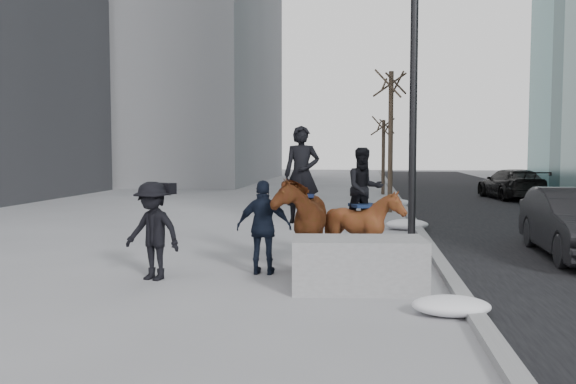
# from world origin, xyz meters

# --- Properties ---
(ground) EXTENTS (120.00, 120.00, 0.00)m
(ground) POSITION_xyz_m (0.00, 0.00, 0.00)
(ground) COLOR gray
(ground) RESTS_ON ground
(road) EXTENTS (8.00, 90.00, 0.01)m
(road) POSITION_xyz_m (7.00, 10.00, 0.01)
(road) COLOR black
(road) RESTS_ON ground
(curb) EXTENTS (0.25, 90.00, 0.12)m
(curb) POSITION_xyz_m (3.00, 10.00, 0.06)
(curb) COLOR gray
(curb) RESTS_ON ground
(planter) EXTENTS (2.27, 1.30, 0.87)m
(planter) POSITION_xyz_m (1.39, -0.50, 0.43)
(planter) COLOR gray
(planter) RESTS_ON ground
(car_far) EXTENTS (2.58, 5.09, 1.41)m
(car_far) POSITION_xyz_m (8.27, 19.02, 0.71)
(car_far) COLOR black
(car_far) RESTS_ON ground
(tree_near) EXTENTS (1.20, 1.20, 5.76)m
(tree_near) POSITION_xyz_m (2.40, 12.33, 2.88)
(tree_near) COLOR #35271F
(tree_near) RESTS_ON ground
(tree_far) EXTENTS (1.20, 1.20, 4.27)m
(tree_far) POSITION_xyz_m (2.40, 21.35, 2.14)
(tree_far) COLOR #352A1F
(tree_far) RESTS_ON ground
(mounted_left) EXTENTS (1.07, 2.20, 2.79)m
(mounted_left) POSITION_xyz_m (0.26, 1.19, 1.04)
(mounted_left) COLOR #503010
(mounted_left) RESTS_ON ground
(mounted_right) EXTENTS (1.66, 1.75, 2.36)m
(mounted_right) POSITION_xyz_m (1.47, 1.49, 0.95)
(mounted_right) COLOR #4E2E0F
(mounted_right) RESTS_ON ground
(feeder) EXTENTS (1.04, 0.86, 1.75)m
(feeder) POSITION_xyz_m (-0.37, 0.59, 0.88)
(feeder) COLOR black
(feeder) RESTS_ON ground
(camera_crew) EXTENTS (1.28, 0.98, 1.75)m
(camera_crew) POSITION_xyz_m (-2.26, -0.14, 0.89)
(camera_crew) COLOR black
(camera_crew) RESTS_ON ground
(lamppost) EXTENTS (0.25, 1.09, 9.09)m
(lamppost) POSITION_xyz_m (2.60, 4.32, 4.99)
(lamppost) COLOR black
(lamppost) RESTS_ON ground
(snow_piles) EXTENTS (1.34, 16.87, 0.34)m
(snow_piles) POSITION_xyz_m (2.70, 8.11, 0.16)
(snow_piles) COLOR silver
(snow_piles) RESTS_ON ground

